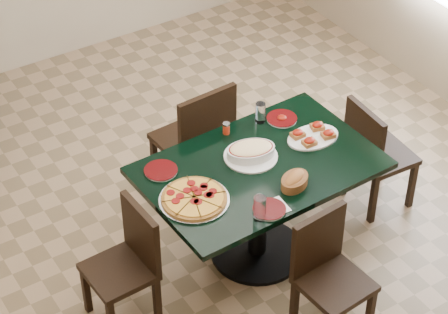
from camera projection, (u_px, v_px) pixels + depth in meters
floor at (213, 244)px, 5.87m from camera, size 5.50×5.50×0.00m
main_table at (259, 188)px, 5.45m from camera, size 1.47×0.98×0.75m
chair_far at (198, 137)px, 5.91m from camera, size 0.47×0.47×0.95m
chair_near at (327, 270)px, 5.07m from camera, size 0.41×0.41×0.81m
chair_right at (373, 151)px, 5.90m from camera, size 0.41×0.41×0.84m
chair_left at (129, 259)px, 5.14m from camera, size 0.39×0.39×0.80m
pepperoni_pizza at (194, 199)px, 5.07m from camera, size 0.42×0.42×0.04m
lasagna_casserole at (251, 151)px, 5.37m from camera, size 0.35×0.34×0.09m
bread_basket at (295, 180)px, 5.16m from camera, size 0.24×0.21×0.09m
bruschetta_platter at (313, 135)px, 5.53m from camera, size 0.36×0.26×0.05m
side_plate_near at (269, 209)px, 5.01m from camera, size 0.19×0.19×0.02m
side_plate_far_r at (282, 119)px, 5.70m from camera, size 0.20×0.20×0.03m
side_plate_far_l at (161, 171)px, 5.28m from camera, size 0.21×0.21×0.02m
napkin_setting at (275, 207)px, 5.03m from camera, size 0.15×0.15×0.01m
water_glass_a at (260, 113)px, 5.64m from camera, size 0.07×0.07×0.14m
water_glass_b at (260, 208)px, 4.92m from camera, size 0.07×0.07×0.15m
pepper_shaker at (226, 128)px, 5.56m from camera, size 0.05×0.05×0.08m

